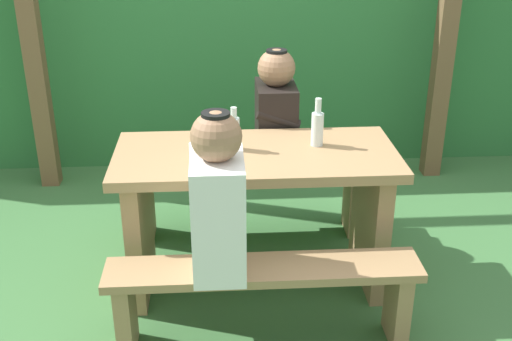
% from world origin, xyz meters
% --- Properties ---
extents(ground_plane, '(12.00, 12.00, 0.00)m').
position_xyz_m(ground_plane, '(0.00, 0.00, 0.00)').
color(ground_plane, '#3C6E3A').
extents(hedge_backdrop, '(6.40, 0.98, 2.00)m').
position_xyz_m(hedge_backdrop, '(0.00, 2.10, 1.00)').
color(hedge_backdrop, '#2C6E36').
rests_on(hedge_backdrop, ground_plane).
extents(pergola_post_left, '(0.12, 0.12, 2.30)m').
position_xyz_m(pergola_post_left, '(-1.39, 1.34, 1.15)').
color(pergola_post_left, brown).
rests_on(pergola_post_left, ground_plane).
extents(pergola_post_right, '(0.12, 0.12, 2.30)m').
position_xyz_m(pergola_post_right, '(1.39, 1.34, 1.15)').
color(pergola_post_right, brown).
rests_on(pergola_post_right, ground_plane).
extents(picnic_table, '(1.40, 0.64, 0.75)m').
position_xyz_m(picnic_table, '(0.00, 0.00, 0.51)').
color(picnic_table, '#9E7A51').
rests_on(picnic_table, ground_plane).
extents(bench_near, '(1.40, 0.24, 0.42)m').
position_xyz_m(bench_near, '(0.00, -0.52, 0.31)').
color(bench_near, '#9E7A51').
rests_on(bench_near, ground_plane).
extents(bench_far, '(1.40, 0.24, 0.42)m').
position_xyz_m(bench_far, '(0.00, 0.52, 0.31)').
color(bench_far, '#9E7A51').
rests_on(bench_far, ground_plane).
extents(person_white_shirt, '(0.25, 0.35, 0.72)m').
position_xyz_m(person_white_shirt, '(-0.19, -0.51, 0.75)').
color(person_white_shirt, white).
rests_on(person_white_shirt, bench_near).
extents(person_black_coat, '(0.25, 0.35, 0.72)m').
position_xyz_m(person_black_coat, '(0.15, 0.51, 0.75)').
color(person_black_coat, black).
rests_on(person_black_coat, bench_far).
extents(drinking_glass, '(0.07, 0.07, 0.08)m').
position_xyz_m(drinking_glass, '(-0.29, -0.08, 0.80)').
color(drinking_glass, silver).
rests_on(drinking_glass, picnic_table).
extents(bottle_left, '(0.06, 0.06, 0.22)m').
position_xyz_m(bottle_left, '(-0.11, 0.04, 0.85)').
color(bottle_left, silver).
rests_on(bottle_left, picnic_table).
extents(bottle_right, '(0.06, 0.06, 0.25)m').
position_xyz_m(bottle_right, '(0.31, 0.07, 0.85)').
color(bottle_right, silver).
rests_on(bottle_right, picnic_table).
extents(cell_phone, '(0.07, 0.14, 0.01)m').
position_xyz_m(cell_phone, '(-0.20, -0.02, 0.76)').
color(cell_phone, silver).
rests_on(cell_phone, picnic_table).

